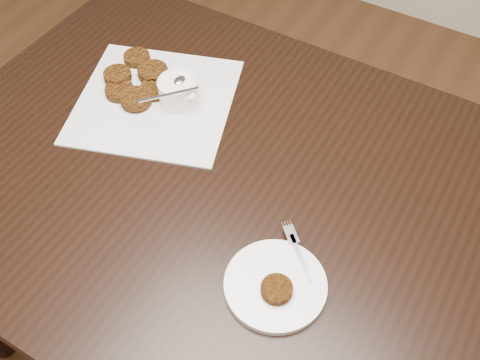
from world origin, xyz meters
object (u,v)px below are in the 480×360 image
sauce_ramekin (177,81)px  plate_with_patty (276,283)px  table (261,288)px  napkin (155,101)px

sauce_ramekin → plate_with_patty: bearing=-36.1°
table → plate_with_patty: plate_with_patty is taller
table → sauce_ramekin: (-0.29, 0.13, 0.44)m
sauce_ramekin → plate_with_patty: size_ratio=0.68×
napkin → sauce_ramekin: sauce_ramekin is taller
table → napkin: napkin is taller
napkin → sauce_ramekin: (0.05, 0.02, 0.06)m
napkin → sauce_ramekin: 0.08m
table → napkin: size_ratio=4.31×
plate_with_patty → sauce_ramekin: bearing=143.9°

